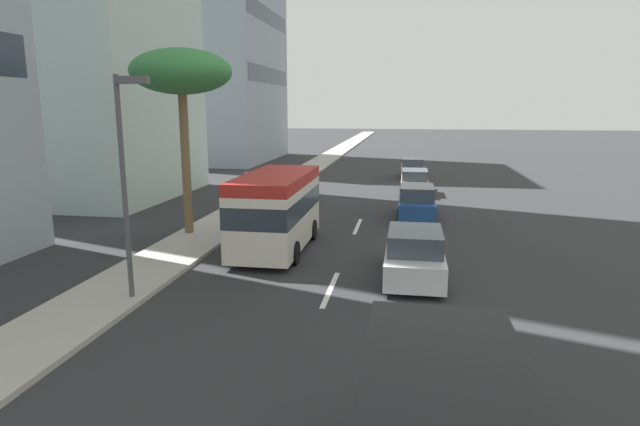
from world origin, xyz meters
TOP-DOWN VIEW (x-y plane):
  - ground_plane at (31.50, 0.00)m, footprint 198.00×198.00m
  - sidewalk_right at (31.50, 6.31)m, footprint 162.00×2.52m
  - lane_stripe_mid at (12.56, 0.00)m, footprint 3.20×0.16m
  - lane_stripe_far at (21.28, 0.00)m, footprint 3.20×0.16m
  - minibus_lead at (16.71, 2.71)m, footprint 6.18×2.42m
  - car_second at (23.58, -2.70)m, footprint 4.32×1.82m
  - car_third at (14.06, -2.51)m, footprint 4.34×1.90m
  - car_fourth at (38.99, -2.60)m, footprint 4.19×1.81m
  - car_sixth at (31.33, -2.68)m, footprint 4.39×1.79m
  - pedestrian_near_lamp at (25.36, 6.61)m, footprint 0.38×0.38m
  - pedestrian_mid_block at (23.46, 5.81)m, footprint 0.30×0.35m
  - palm_tree at (18.30, 7.00)m, footprint 4.10×4.10m
  - street_lamp at (10.64, 5.34)m, footprint 0.24×0.97m
  - office_tower_far at (50.32, 17.83)m, footprint 15.91×12.14m

SIDE VIEW (x-z plane):
  - ground_plane at x=31.50m, z-range 0.00..0.00m
  - lane_stripe_mid at x=12.56m, z-range 0.00..0.01m
  - lane_stripe_far at x=21.28m, z-range 0.00..0.01m
  - sidewalk_right at x=31.50m, z-range 0.00..0.15m
  - car_fourth at x=38.99m, z-range -0.04..1.50m
  - car_sixth at x=31.33m, z-range -0.04..1.51m
  - car_third at x=14.06m, z-range -0.05..1.59m
  - car_second at x=23.58m, z-range -0.05..1.61m
  - pedestrian_mid_block at x=23.46m, z-range 0.24..1.98m
  - pedestrian_near_lamp at x=25.36m, z-range 0.25..2.04m
  - minibus_lead at x=16.71m, z-range 0.15..3.12m
  - street_lamp at x=10.64m, z-range 0.92..7.08m
  - palm_tree at x=18.30m, z-range 2.95..10.59m
  - office_tower_far at x=50.32m, z-range 0.00..31.49m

